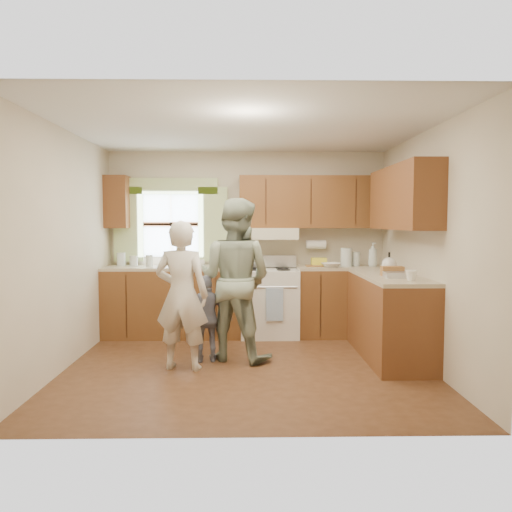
{
  "coord_description": "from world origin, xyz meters",
  "views": [
    {
      "loc": [
        -0.0,
        -5.2,
        1.54
      ],
      "look_at": [
        0.1,
        0.4,
        1.15
      ],
      "focal_mm": 35.0,
      "sensor_mm": 36.0,
      "label": 1
    }
  ],
  "objects_px": {
    "stove": "(269,301)",
    "woman_right": "(235,279)",
    "child": "(207,319)",
    "woman_left": "(182,295)"
  },
  "relations": [
    {
      "from": "child",
      "to": "woman_right",
      "type": "bearing_deg",
      "value": -167.32
    },
    {
      "from": "woman_right",
      "to": "child",
      "type": "distance_m",
      "value": 0.53
    },
    {
      "from": "woman_left",
      "to": "child",
      "type": "distance_m",
      "value": 0.47
    },
    {
      "from": "woman_right",
      "to": "child",
      "type": "height_order",
      "value": "woman_right"
    },
    {
      "from": "child",
      "to": "stove",
      "type": "bearing_deg",
      "value": -126.73
    },
    {
      "from": "stove",
      "to": "woman_right",
      "type": "distance_m",
      "value": 1.28
    },
    {
      "from": "woman_left",
      "to": "woman_right",
      "type": "bearing_deg",
      "value": -136.54
    },
    {
      "from": "stove",
      "to": "woman_left",
      "type": "distance_m",
      "value": 1.82
    },
    {
      "from": "woman_right",
      "to": "child",
      "type": "bearing_deg",
      "value": 42.97
    },
    {
      "from": "woman_left",
      "to": "woman_right",
      "type": "height_order",
      "value": "woman_right"
    }
  ]
}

